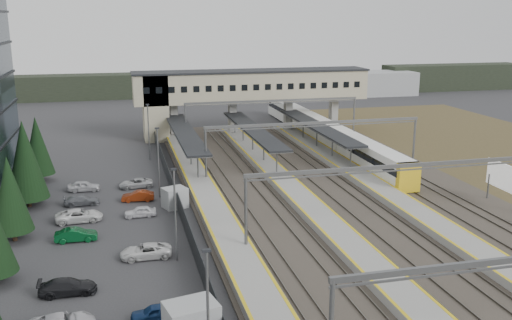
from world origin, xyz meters
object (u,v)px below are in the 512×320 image
object	(u,v)px
relay_cabin_far	(175,198)
billboard	(503,178)
footbridge	(236,90)
train	(323,131)

from	to	relation	value
relay_cabin_far	billboard	bearing A→B (deg)	-13.19
billboard	footbridge	bearing A→B (deg)	114.37
footbridge	train	size ratio (longest dim) A/B	0.70
train	relay_cabin_far	bearing A→B (deg)	-135.19
relay_cabin_far	train	size ratio (longest dim) A/B	0.05
relay_cabin_far	billboard	size ratio (longest dim) A/B	0.52
footbridge	billboard	bearing A→B (deg)	-65.63
footbridge	train	xyz separation A→B (m)	(12.30, -9.58, -5.96)
footbridge	train	bearing A→B (deg)	-37.92
train	billboard	xyz separation A→B (m)	(7.70, -34.57, 1.20)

